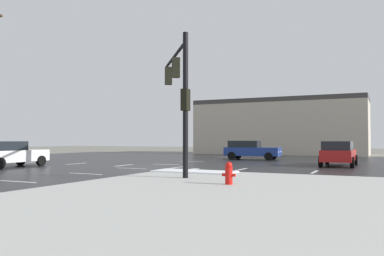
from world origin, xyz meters
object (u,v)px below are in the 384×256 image
object	(u,v)px
fire_hydrant	(229,173)
sedan_red	(339,153)
sedan_white	(9,154)
sedan_blue	(250,150)
traffic_signal_mast	(179,85)

from	to	relation	value
fire_hydrant	sedan_red	distance (m)	13.77
sedan_white	fire_hydrant	bearing A→B (deg)	-104.61
fire_hydrant	sedan_blue	world-z (taller)	sedan_blue
traffic_signal_mast	sedan_red	size ratio (longest dim) A/B	1.32
sedan_white	sedan_blue	world-z (taller)	same
sedan_white	sedan_red	world-z (taller)	same
sedan_white	sedan_red	distance (m)	20.46
traffic_signal_mast	sedan_white	xyz separation A→B (m)	(-12.26, 1.09, -3.31)
traffic_signal_mast	fire_hydrant	xyz separation A→B (m)	(3.35, -2.64, -3.63)
traffic_signal_mast	sedan_blue	size ratio (longest dim) A/B	1.30
fire_hydrant	sedan_red	bearing A→B (deg)	80.24
fire_hydrant	sedan_white	xyz separation A→B (m)	(-15.61, 3.73, 0.32)
fire_hydrant	sedan_red	xyz separation A→B (m)	(2.33, 13.56, 0.32)
traffic_signal_mast	sedan_red	world-z (taller)	traffic_signal_mast
traffic_signal_mast	sedan_red	bearing A→B (deg)	-64.84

